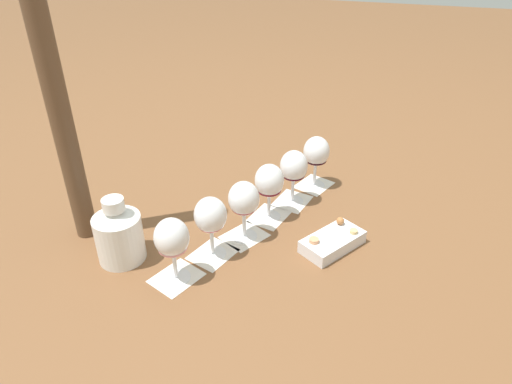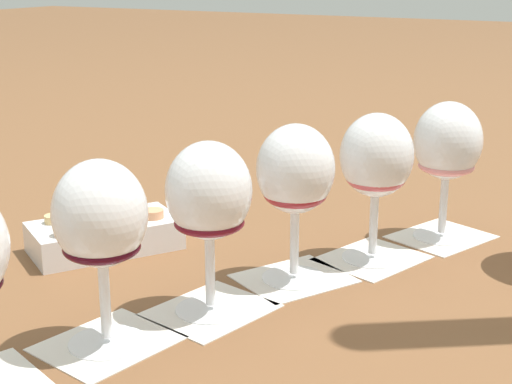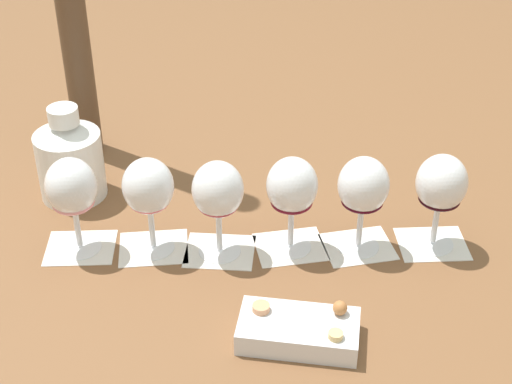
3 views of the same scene
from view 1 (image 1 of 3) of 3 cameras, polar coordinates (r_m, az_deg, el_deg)
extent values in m
plane|color=brown|center=(1.28, 0.03, -4.18)|extent=(8.00, 8.00, 0.00)
cube|color=silver|center=(1.12, -9.92, -10.49)|extent=(0.14, 0.13, 0.00)
cube|color=silver|center=(1.18, -5.42, -7.71)|extent=(0.13, 0.12, 0.00)
cube|color=silver|center=(1.23, -1.46, -5.54)|extent=(0.14, 0.13, 0.00)
cube|color=silver|center=(1.31, 1.59, -3.08)|extent=(0.13, 0.12, 0.00)
cube|color=silver|center=(1.38, 4.54, -1.12)|extent=(0.13, 0.11, 0.00)
cube|color=silver|center=(1.47, 7.25, 0.90)|extent=(0.14, 0.13, 0.00)
cylinder|color=white|center=(1.12, -9.93, -10.35)|extent=(0.07, 0.07, 0.01)
cylinder|color=white|center=(1.09, -10.12, -8.80)|extent=(0.01, 0.01, 0.07)
ellipsoid|color=white|center=(1.05, -10.51, -5.58)|extent=(0.08, 0.08, 0.09)
ellipsoid|color=pink|center=(1.07, -10.35, -6.90)|extent=(0.07, 0.07, 0.02)
cylinder|color=white|center=(1.18, -5.42, -7.57)|extent=(0.07, 0.07, 0.01)
cylinder|color=white|center=(1.15, -5.52, -6.03)|extent=(0.01, 0.01, 0.07)
ellipsoid|color=white|center=(1.11, -5.72, -2.87)|extent=(0.08, 0.08, 0.09)
ellipsoid|color=#C84E58|center=(1.12, -5.65, -3.93)|extent=(0.07, 0.07, 0.03)
cylinder|color=white|center=(1.23, -1.47, -5.40)|extent=(0.07, 0.07, 0.01)
cylinder|color=white|center=(1.21, -1.49, -3.90)|extent=(0.01, 0.01, 0.07)
ellipsoid|color=white|center=(1.16, -1.54, -0.81)|extent=(0.08, 0.08, 0.09)
ellipsoid|color=maroon|center=(1.18, -1.52, -1.87)|extent=(0.07, 0.07, 0.03)
cylinder|color=white|center=(1.31, 1.60, -2.95)|extent=(0.07, 0.07, 0.01)
cylinder|color=white|center=(1.29, 1.62, -1.49)|extent=(0.01, 0.01, 0.07)
ellipsoid|color=white|center=(1.25, 1.67, 1.48)|extent=(0.08, 0.08, 0.09)
ellipsoid|color=maroon|center=(1.26, 1.65, 0.25)|extent=(0.07, 0.07, 0.02)
cylinder|color=white|center=(1.38, 4.54, -0.99)|extent=(0.07, 0.07, 0.01)
cylinder|color=white|center=(1.36, 4.61, 0.42)|extent=(0.01, 0.01, 0.07)
ellipsoid|color=white|center=(1.32, 4.75, 3.28)|extent=(0.08, 0.08, 0.09)
ellipsoid|color=#3E0616|center=(1.34, 4.69, 2.13)|extent=(0.07, 0.07, 0.02)
cylinder|color=white|center=(1.47, 7.26, 1.02)|extent=(0.07, 0.07, 0.01)
cylinder|color=white|center=(1.45, 7.36, 2.37)|extent=(0.01, 0.01, 0.07)
ellipsoid|color=white|center=(1.42, 7.57, 5.09)|extent=(0.08, 0.08, 0.09)
ellipsoid|color=black|center=(1.43, 7.49, 3.99)|extent=(0.07, 0.07, 0.02)
cylinder|color=white|center=(1.18, -16.68, -5.54)|extent=(0.12, 0.12, 0.12)
cone|color=white|center=(1.14, -17.22, -2.63)|extent=(0.12, 0.12, 0.02)
cylinder|color=white|center=(1.12, -17.42, -1.52)|extent=(0.05, 0.05, 0.03)
cube|color=silver|center=(1.20, 9.54, -6.16)|extent=(0.19, 0.16, 0.04)
sphere|color=#B2703D|center=(1.23, 10.50, -3.57)|extent=(0.02, 0.02, 0.02)
cylinder|color=tan|center=(1.16, 7.27, -6.03)|extent=(0.02, 0.02, 0.01)
cylinder|color=#DBB775|center=(1.22, 12.15, -4.71)|extent=(0.02, 0.02, 0.01)
cylinder|color=brown|center=(1.14, -24.40, 13.70)|extent=(0.05, 0.05, 0.89)
camera|label=2|loc=(1.81, -4.57, 17.88)|focal=55.00mm
camera|label=3|loc=(0.84, 69.35, 15.62)|focal=55.00mm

